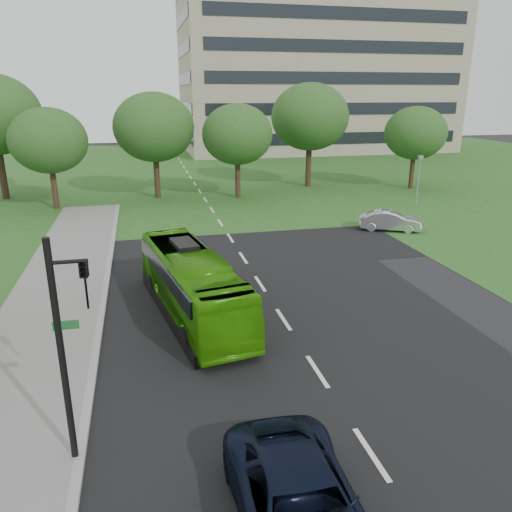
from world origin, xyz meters
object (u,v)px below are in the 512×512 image
Objects in this scene: tree_park_a at (48,141)px; suv at (302,510)px; bus at (192,284)px; sedan at (390,221)px; tree_park_b at (154,127)px; tree_park_c at (237,135)px; traffic_light at (68,337)px; camera_pole at (419,174)px; tree_park_d at (310,117)px; office_building at (315,66)px; tree_park_e at (416,133)px.

tree_park_a is 34.89m from suv.
bus is 17.31m from sedan.
tree_park_b reaches higher than tree_park_c.
suv reaches higher than sedan.
sedan is at bearing -59.20° from tree_park_c.
camera_pole is (23.02, 24.22, -0.77)m from traffic_light.
tree_park_c is 1.95× the size of camera_pole.
tree_park_b is 2.18× the size of camera_pole.
tree_park_c reaches higher than bus.
suv is (0.95, -11.37, -0.57)m from bus.
tree_park_b is 14.55m from tree_park_d.
office_building is 73.13m from traffic_light.
tree_park_e reaches higher than bus.
tree_park_a is 0.81× the size of bus.
tree_park_b is 24.91m from bus.
office_building is at bearing 47.36° from tree_park_a.
tree_park_a is 28.44m from camera_pole.
sedan is (22.30, -11.83, -4.54)m from tree_park_a.
bus is 11.42m from suv.
tree_park_b reaches higher than tree_park_a.
traffic_light reaches higher than suv.
tree_park_a is 22.82m from tree_park_d.
traffic_light is (-3.18, -32.41, -2.53)m from tree_park_b.
tree_park_d is at bearing 24.75° from sedan.
camera_pole is (18.50, 27.66, 1.84)m from suv.
sedan is at bearing -121.05° from camera_pole.
tree_park_d is at bearing 160.25° from tree_park_e.
camera_pole is (5.48, -10.52, -3.88)m from tree_park_d.
suv is at bearing -122.34° from tree_park_e.
office_building is 43.85m from camera_pole.
tree_park_e is at bearing 74.10° from camera_pole.
office_building reaches higher than traffic_light.
camera_pole is (19.45, 16.29, 1.27)m from bus.
camera_pole reaches higher than bus.
tree_park_c is 15.67m from sedan.
tree_park_e is at bearing -9.45° from sedan.
traffic_light is (-9.91, -30.94, -1.94)m from tree_park_c.
tree_park_c reaches higher than suv.
suv is at bearing -27.42° from traffic_light.
tree_park_d is at bearing 12.23° from tree_park_a.
office_building is 9.99× the size of camera_pole.
bus is at bearing -134.40° from tree_park_e.
tree_park_a is at bearing 108.83° from traffic_light.
tree_park_a is 14.67m from tree_park_c.
tree_park_c is at bearing -118.18° from office_building.
suv is at bearing -98.91° from tree_park_c.
tree_park_b is 23.48m from tree_park_e.
sedan is 25.17m from suv.
tree_park_d is at bearing 128.09° from camera_pole.
camera_pole reaches higher than suv.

